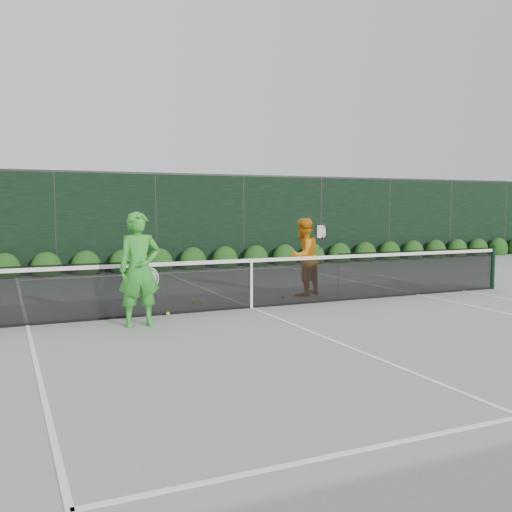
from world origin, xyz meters
name	(u,v)px	position (x,y,z in m)	size (l,w,h in m)	color
ground	(251,308)	(0.00, 0.00, 0.00)	(80.00, 80.00, 0.00)	gray
tennis_net	(250,281)	(-0.02, 0.00, 0.53)	(12.90, 0.10, 1.07)	black
player_woman	(139,269)	(-2.38, -0.78, 0.96)	(0.70, 0.46, 1.91)	green
player_man	(303,257)	(1.71, 0.99, 0.87)	(1.04, 0.95, 1.74)	orange
court_lines	(251,308)	(0.00, 0.00, 0.01)	(11.03, 23.83, 0.01)	white
windscreen_fence	(323,239)	(0.00, -2.71, 1.51)	(32.00, 21.07, 3.06)	black
hedge_row	(159,263)	(0.00, 7.15, 0.23)	(31.66, 0.65, 0.94)	#15390F
tennis_balls	(213,303)	(-0.56, 0.67, 0.03)	(2.89, 1.12, 0.07)	#A8D32F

